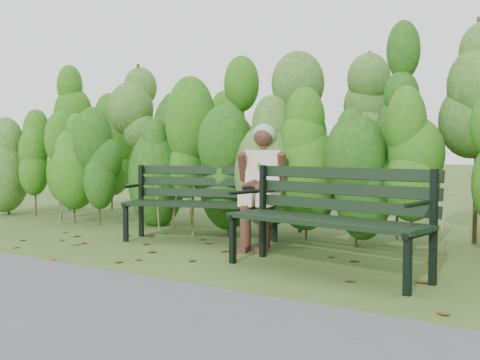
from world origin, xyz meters
The scene contains 7 objects.
ground centered at (0.00, 0.00, 0.00)m, with size 80.00×80.00×0.00m, color #3C511F.
footpath centered at (0.00, -2.20, 0.01)m, with size 60.00×2.50×0.01m, color #474749.
hedge_band centered at (0.00, 1.86, 1.26)m, with size 11.04×1.67×2.42m.
leaf_litter centered at (0.16, -0.09, 0.00)m, with size 5.91×2.18×0.01m.
bench_left centered at (-0.84, 0.85, 0.51)m, with size 1.83×1.08×0.87m.
bench_right centered at (1.08, 0.12, 0.53)m, with size 1.88×0.87×0.90m.
seated_woman centered at (-0.09, 0.91, 0.75)m, with size 0.61×0.86×1.34m.
Camera 1 is at (3.06, -4.32, 1.04)m, focal length 42.00 mm.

